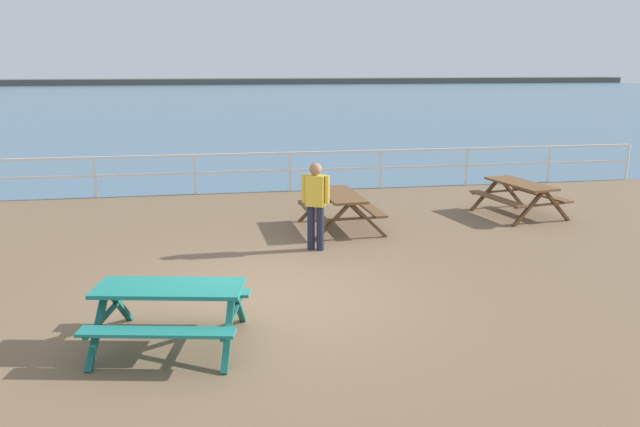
{
  "coord_description": "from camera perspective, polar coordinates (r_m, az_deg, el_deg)",
  "views": [
    {
      "loc": [
        -0.67,
        -8.7,
        3.44
      ],
      "look_at": [
        1.12,
        1.85,
        0.8
      ],
      "focal_mm": 34.4,
      "sensor_mm": 36.0,
      "label": 1
    }
  ],
  "objects": [
    {
      "name": "ground_plane",
      "position": [
        9.42,
        -4.88,
        -8.27
      ],
      "size": [
        30.0,
        24.0,
        0.2
      ],
      "primitive_type": "cube",
      "color": "brown"
    },
    {
      "name": "sea_band",
      "position": [
        61.55,
        -9.1,
        10.47
      ],
      "size": [
        142.0,
        90.0,
        0.01
      ],
      "primitive_type": "cube",
      "color": "#476B84",
      "rests_on": "ground"
    },
    {
      "name": "distant_shoreline",
      "position": [
        104.51,
        -9.41,
        11.78
      ],
      "size": [
        142.0,
        6.0,
        1.8
      ],
      "primitive_type": "cube",
      "color": "#4C4C47",
      "rests_on": "ground"
    },
    {
      "name": "seaward_railing",
      "position": [
        16.68,
        -7.19,
        4.53
      ],
      "size": [
        23.07,
        0.07,
        1.08
      ],
      "color": "white",
      "rests_on": "ground"
    },
    {
      "name": "picnic_table_near_left",
      "position": [
        7.85,
        -13.78,
        -7.88
      ],
      "size": [
        2.05,
        1.83,
        0.8
      ],
      "rotation": [
        0.0,
        0.0,
        -0.19
      ],
      "color": "#1E7A70",
      "rests_on": "ground"
    },
    {
      "name": "picnic_table_near_right",
      "position": [
        14.78,
        18.11,
        2.03
      ],
      "size": [
        1.84,
        2.06,
        0.8
      ],
      "rotation": [
        0.0,
        0.0,
        1.77
      ],
      "color": "brown",
      "rests_on": "ground"
    },
    {
      "name": "picnic_table_mid_centre",
      "position": [
        12.89,
        1.93,
        1.05
      ],
      "size": [
        1.63,
        1.88,
        0.8
      ],
      "rotation": [
        0.0,
        0.0,
        1.63
      ],
      "color": "brown",
      "rests_on": "ground"
    },
    {
      "name": "visitor",
      "position": [
        11.37,
        -0.41,
        1.2
      ],
      "size": [
        0.49,
        0.34,
        1.66
      ],
      "rotation": [
        0.0,
        0.0,
        4.28
      ],
      "color": "#1E2338",
      "rests_on": "ground"
    }
  ]
}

